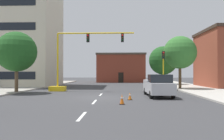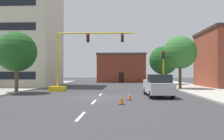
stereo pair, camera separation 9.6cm
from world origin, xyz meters
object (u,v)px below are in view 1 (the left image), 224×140
(tree_left_near, at_px, (17,52))
(tree_right_far, at_px, (163,60))
(tree_right_mid, at_px, (180,53))
(traffic_cone_roadside_a, at_px, (130,96))
(traffic_signal_gantry, at_px, (69,71))
(pickup_truck_silver, at_px, (158,86))
(traffic_light_pole_right, at_px, (163,61))
(traffic_cone_roadside_b, at_px, (122,99))

(tree_left_near, relative_size, tree_right_far, 0.94)
(tree_right_mid, bearing_deg, tree_left_near, -162.42)
(tree_right_far, bearing_deg, traffic_cone_roadside_a, -106.92)
(traffic_signal_gantry, relative_size, tree_right_far, 1.43)
(pickup_truck_silver, bearing_deg, tree_right_far, 78.01)
(tree_right_mid, xyz_separation_m, tree_right_far, (0.01, 11.34, -0.40))
(tree_right_far, bearing_deg, tree_right_mid, -90.05)
(traffic_light_pole_right, height_order, tree_right_mid, tree_right_mid)
(traffic_signal_gantry, relative_size, traffic_light_pole_right, 2.04)
(tree_left_near, relative_size, traffic_cone_roadside_a, 10.92)
(traffic_signal_gantry, distance_m, pickup_truck_silver, 11.08)
(tree_right_mid, height_order, pickup_truck_silver, tree_right_mid)
(tree_left_near, xyz_separation_m, pickup_truck_silver, (14.33, -2.94, -3.38))
(traffic_light_pole_right, height_order, traffic_cone_roadside_a, traffic_light_pole_right)
(tree_left_near, bearing_deg, traffic_signal_gantry, 29.11)
(traffic_signal_gantry, distance_m, tree_right_far, 20.05)
(tree_right_mid, height_order, tree_right_far, tree_right_far)
(tree_right_far, height_order, traffic_cone_roadside_b, tree_right_far)
(traffic_signal_gantry, distance_m, tree_left_near, 5.99)
(traffic_signal_gantry, distance_m, tree_right_mid, 14.26)
(traffic_light_pole_right, xyz_separation_m, tree_left_near, (-16.23, -4.56, 0.82))
(traffic_signal_gantry, distance_m, traffic_cone_roadside_a, 10.90)
(tree_left_near, distance_m, traffic_cone_roadside_b, 14.30)
(pickup_truck_silver, bearing_deg, traffic_signal_gantry, 148.90)
(traffic_light_pole_right, height_order, tree_right_far, tree_right_far)
(traffic_light_pole_right, distance_m, tree_right_mid, 2.97)
(traffic_cone_roadside_a, bearing_deg, tree_left_near, 154.52)
(traffic_signal_gantry, relative_size, pickup_truck_silver, 1.80)
(tree_right_mid, relative_size, traffic_cone_roadside_b, 9.85)
(traffic_cone_roadside_b, bearing_deg, pickup_truck_silver, 57.72)
(traffic_signal_gantry, xyz_separation_m, pickup_truck_silver, (9.42, -5.68, -1.31))
(pickup_truck_silver, bearing_deg, traffic_cone_roadside_b, -122.28)
(traffic_light_pole_right, bearing_deg, traffic_cone_roadside_a, -114.20)
(traffic_light_pole_right, distance_m, traffic_cone_roadside_a, 11.57)
(tree_left_near, bearing_deg, tree_right_far, 42.79)
(traffic_signal_gantry, bearing_deg, pickup_truck_silver, -31.10)
(tree_left_near, distance_m, traffic_cone_roadside_a, 13.56)
(traffic_light_pole_right, distance_m, pickup_truck_silver, 8.15)
(traffic_signal_gantry, height_order, tree_right_far, tree_right_far)
(tree_left_near, height_order, pickup_truck_silver, tree_left_near)
(traffic_signal_gantry, height_order, tree_right_mid, tree_right_mid)
(pickup_truck_silver, bearing_deg, traffic_cone_roadside_a, -135.27)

